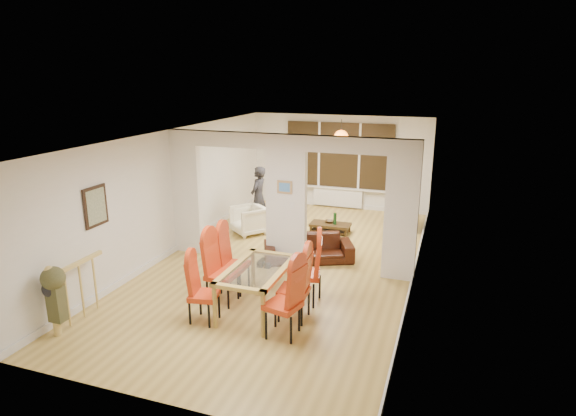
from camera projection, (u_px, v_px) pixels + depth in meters
The scene contains 24 objects.
floor at pixel (286, 263), 9.70m from camera, with size 5.00×9.00×0.01m, color tan.
room_walls at pixel (286, 201), 9.35m from camera, with size 5.00×9.00×2.60m, color silver, non-canonical shape.
divider_wall at pixel (286, 201), 9.35m from camera, with size 5.00×0.18×2.60m, color white.
bay_window_blinds at pixel (339, 155), 13.33m from camera, with size 3.00×0.08×1.80m, color black.
radiator at pixel (338, 197), 13.62m from camera, with size 1.40×0.08×0.50m, color white.
pendant_light at pixel (341, 137), 12.02m from camera, with size 0.36×0.36×0.36m, color orange.
stair_newel at pixel (79, 287), 7.35m from camera, with size 0.40×1.20×1.10m, color tan, non-canonical shape.
wall_poster at pixel (96, 206), 7.86m from camera, with size 0.04×0.52×0.67m, color gray.
pillar_photo at pixel (285, 187), 9.18m from camera, with size 0.30×0.03×0.25m, color #4C8CD8.
dining_table at pixel (258, 289), 7.70m from camera, with size 0.88×1.56×0.73m, color #B89644, non-canonical shape.
dining_chair_la at pixel (204, 291), 7.31m from camera, with size 0.41×0.41×1.02m, color red, non-canonical shape.
dining_chair_lb at pixel (222, 270), 7.91m from camera, with size 0.46×0.46×1.14m, color red, non-canonical shape.
dining_chair_lc at pixel (234, 261), 8.33m from camera, with size 0.45×0.45×1.12m, color red, non-canonical shape.
dining_chair_ra at pixel (283, 300), 6.89m from camera, with size 0.46×0.46×1.14m, color red, non-canonical shape.
dining_chair_rb at pixel (294, 285), 7.38m from camera, with size 0.45×0.45×1.13m, color red, non-canonical shape.
dining_chair_rc at pixel (306, 269), 7.93m from camera, with size 0.46×0.46×1.16m, color red, non-canonical shape.
sofa at pixel (308, 248), 9.79m from camera, with size 1.79×0.70×0.52m, color black.
armchair at pixel (249, 220), 11.42m from camera, with size 0.71×0.74×0.67m, color #F1EBCC.
person at pixel (259, 197), 11.77m from camera, with size 0.37×0.56×1.53m, color black.
television at pixel (405, 217), 11.85m from camera, with size 0.13×0.97×0.56m, color black.
coffee_table at pixel (330, 228), 11.56m from camera, with size 0.95×0.48×0.22m, color #352612, non-canonical shape.
bottle at pixel (335, 218), 11.43m from camera, with size 0.08×0.08×0.30m, color #143F19.
bowl at pixel (329, 221), 11.61m from camera, with size 0.21×0.21×0.05m, color #352612.
shoes at pixel (266, 264), 9.54m from camera, with size 0.26×0.28×0.11m, color black, non-canonical shape.
Camera 1 is at (2.99, -8.53, 3.70)m, focal length 30.00 mm.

